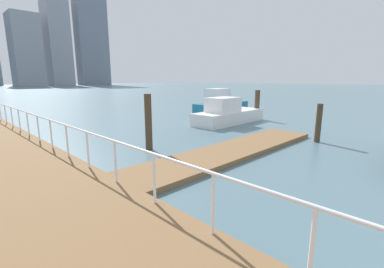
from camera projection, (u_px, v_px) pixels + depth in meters
ground_plane at (73, 126)px, 16.50m from camera, size 300.00×300.00×0.00m
floating_dock at (228, 152)px, 10.35m from camera, size 10.76×2.00×0.18m
boardwalk_railing at (87, 139)px, 7.46m from camera, size 0.06×28.32×1.08m
dock_piling_0 at (148, 122)px, 10.80m from camera, size 0.29×0.29×2.33m
dock_piling_1 at (319, 123)px, 12.23m from camera, size 0.26×0.26×1.80m
dock_piling_2 at (257, 105)px, 19.25m from camera, size 0.36×0.36×2.12m
moored_boat_0 at (221, 105)px, 22.48m from camera, size 5.70×2.08×2.13m
moored_boat_1 at (228, 114)px, 17.59m from camera, size 5.90×2.00×1.75m
skyline_tower_4 at (26, 51)px, 108.12m from camera, size 10.45×11.42×28.72m
skyline_tower_5 at (57, 44)px, 117.41m from camera, size 9.19×10.47×36.09m
skyline_tower_6 at (91, 38)px, 125.90m from camera, size 14.16×9.97×43.92m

